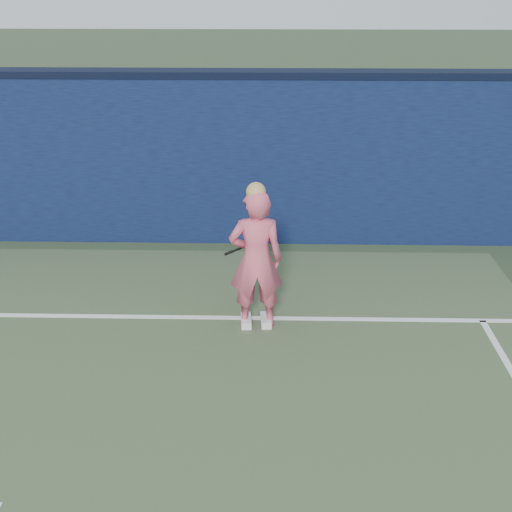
{
  "coord_description": "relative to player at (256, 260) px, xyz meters",
  "views": [
    {
      "loc": [
        2.18,
        -2.84,
        4.03
      ],
      "look_at": [
        2.03,
        3.87,
        0.92
      ],
      "focal_mm": 45.0,
      "sensor_mm": 36.0,
      "label": 1
    }
  ],
  "objects": [
    {
      "name": "backstop_wall",
      "position": [
        -2.03,
        2.63,
        0.38
      ],
      "size": [
        24.0,
        0.4,
        2.5
      ],
      "primitive_type": "cube",
      "color": "#0D1239",
      "rests_on": "ground"
    },
    {
      "name": "player",
      "position": [
        0.0,
        0.0,
        0.0
      ],
      "size": [
        0.66,
        0.46,
        1.81
      ],
      "rotation": [
        0.0,
        0.0,
        3.22
      ],
      "color": "#E85A73",
      "rests_on": "ground"
    },
    {
      "name": "wall_cap",
      "position": [
        -2.03,
        2.63,
        1.68
      ],
      "size": [
        24.0,
        0.42,
        0.1
      ],
      "primitive_type": "cube",
      "color": "black",
      "rests_on": "backstop_wall"
    },
    {
      "name": "racket",
      "position": [
        -0.05,
        0.47,
        -0.01
      ],
      "size": [
        0.51,
        0.23,
        0.28
      ],
      "rotation": [
        0.0,
        0.0,
        0.27
      ],
      "color": "black",
      "rests_on": "ground"
    }
  ]
}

